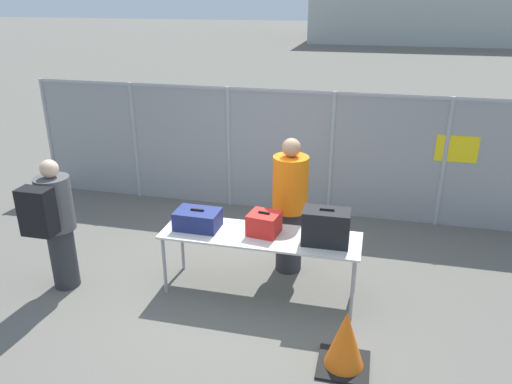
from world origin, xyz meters
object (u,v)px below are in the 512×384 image
(suitcase_navy, at_px, (198,219))
(security_worker_near, at_px, (290,205))
(suitcase_black, at_px, (326,227))
(suitcase_red, at_px, (264,223))
(utility_trailer, at_px, (430,151))
(traveler_hooded, at_px, (54,221))
(traffic_cone, at_px, (345,341))
(inspection_table, at_px, (260,239))

(suitcase_navy, relative_size, security_worker_near, 0.29)
(suitcase_black, bearing_deg, suitcase_red, 174.43)
(suitcase_navy, distance_m, utility_trailer, 6.04)
(suitcase_black, distance_m, utility_trailer, 5.47)
(traveler_hooded, height_order, traffic_cone, traveler_hooded)
(security_worker_near, xyz_separation_m, traffic_cone, (0.85, -1.69, -0.62))
(utility_trailer, relative_size, traffic_cone, 5.74)
(traveler_hooded, bearing_deg, suitcase_black, -2.01)
(inspection_table, relative_size, suitcase_black, 4.43)
(suitcase_red, relative_size, security_worker_near, 0.22)
(inspection_table, height_order, security_worker_near, security_worker_near)
(inspection_table, distance_m, security_worker_near, 0.69)
(inspection_table, xyz_separation_m, traveler_hooded, (-2.36, -0.48, 0.18))
(suitcase_black, height_order, traveler_hooded, traveler_hooded)
(inspection_table, xyz_separation_m, suitcase_black, (0.75, -0.02, 0.25))
(suitcase_navy, distance_m, suitcase_black, 1.52)
(security_worker_near, bearing_deg, traveler_hooded, 27.27)
(suitcase_navy, xyz_separation_m, traveler_hooded, (-1.59, -0.48, 0.02))
(inspection_table, bearing_deg, suitcase_navy, 179.54)
(traveler_hooded, bearing_deg, suitcase_red, 2.05)
(suitcase_red, relative_size, traffic_cone, 0.61)
(inspection_table, distance_m, utility_trailer, 5.68)
(inspection_table, height_order, suitcase_navy, suitcase_navy)
(security_worker_near, bearing_deg, utility_trailer, -110.07)
(suitcase_red, distance_m, traveler_hooded, 2.45)
(suitcase_navy, bearing_deg, utility_trailer, 59.33)
(suitcase_red, bearing_deg, suitcase_black, -5.57)
(traveler_hooded, height_order, utility_trailer, traveler_hooded)
(inspection_table, height_order, suitcase_black, suitcase_black)
(suitcase_black, xyz_separation_m, security_worker_near, (-0.52, 0.64, -0.05))
(suitcase_red, height_order, utility_trailer, suitcase_red)
(traveler_hooded, distance_m, traffic_cone, 3.55)
(suitcase_navy, distance_m, traveler_hooded, 1.67)
(suitcase_navy, distance_m, traffic_cone, 2.22)
(inspection_table, relative_size, utility_trailer, 0.64)
(suitcase_red, relative_size, utility_trailer, 0.11)
(inspection_table, distance_m, suitcase_black, 0.80)
(suitcase_navy, height_order, traffic_cone, suitcase_navy)
(suitcase_red, xyz_separation_m, utility_trailer, (2.27, 5.14, -0.52))
(inspection_table, bearing_deg, traveler_hooded, -168.53)
(suitcase_red, bearing_deg, inspection_table, -126.37)
(suitcase_navy, height_order, traveler_hooded, traveler_hooded)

